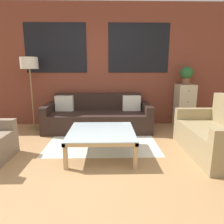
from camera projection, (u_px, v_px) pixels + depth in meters
name	position (u px, v px, depth m)	size (l,w,h in m)	color
ground_plane	(91.00, 173.00, 2.62)	(16.00, 16.00, 0.00)	#AD7F51
wall_back_brick	(98.00, 66.00, 4.70)	(8.40, 0.09, 2.80)	brown
rug	(103.00, 141.00, 3.79)	(1.98, 1.49, 0.00)	silver
couch_dark	(98.00, 117.00, 4.46)	(2.31, 0.88, 0.78)	black
settee_vintage	(218.00, 136.00, 3.13)	(0.80, 1.44, 0.92)	#99845B
coffee_table	(101.00, 134.00, 3.13)	(1.02, 1.02, 0.39)	silver
floor_lamp	(30.00, 67.00, 4.27)	(0.37, 0.37, 1.58)	olive
drawer_cabinet	(184.00, 106.00, 4.66)	(0.39, 0.43, 0.99)	#C6B793
potted_plant	(187.00, 74.00, 4.50)	(0.28, 0.28, 0.40)	brown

